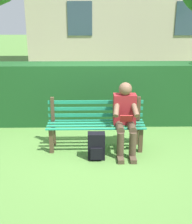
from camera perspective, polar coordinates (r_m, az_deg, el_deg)
ground at (r=5.19m, az=-0.02°, el=-7.11°), size 60.00×60.00×0.00m
park_bench at (r=5.07m, az=-0.04°, el=-2.16°), size 1.68×0.47×0.89m
person_seated at (r=4.88m, az=5.77°, el=-0.83°), size 0.44×0.73×1.19m
hedge_backdrop at (r=6.20m, az=1.73°, el=3.85°), size 6.53×0.70×1.38m
backpack at (r=4.74m, az=0.07°, el=-6.77°), size 0.28×0.24×0.45m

